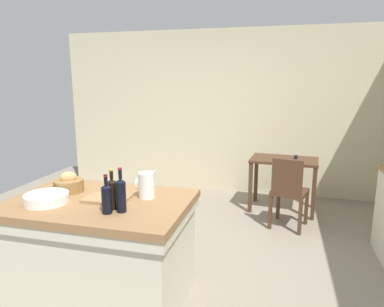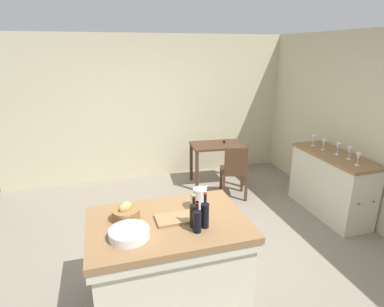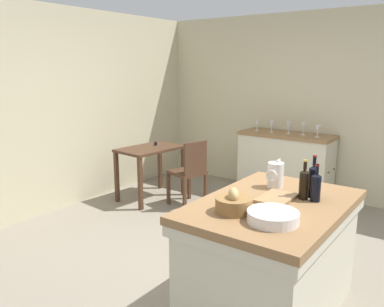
% 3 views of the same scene
% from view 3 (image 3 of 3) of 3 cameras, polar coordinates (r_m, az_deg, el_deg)
% --- Properties ---
extents(ground_plane, '(6.76, 6.76, 0.00)m').
position_cam_3_polar(ground_plane, '(3.92, 4.37, -15.69)').
color(ground_plane, gray).
extents(wall_back, '(5.32, 0.12, 2.60)m').
position_cam_3_polar(wall_back, '(5.33, -19.89, 5.87)').
color(wall_back, beige).
rests_on(wall_back, ground).
extents(wall_right, '(0.12, 5.20, 2.60)m').
position_cam_3_polar(wall_right, '(5.85, 18.36, 6.51)').
color(wall_right, beige).
rests_on(wall_right, ground).
extents(island_table, '(1.42, 0.96, 0.88)m').
position_cam_3_polar(island_table, '(3.11, 11.39, -13.95)').
color(island_table, olive).
rests_on(island_table, ground).
extents(side_cabinet, '(0.52, 1.34, 0.92)m').
position_cam_3_polar(side_cabinet, '(5.80, 13.34, -1.63)').
color(side_cabinet, olive).
rests_on(side_cabinet, ground).
extents(writing_desk, '(0.94, 0.64, 0.79)m').
position_cam_3_polar(writing_desk, '(5.54, -6.04, -0.33)').
color(writing_desk, '#472D1E').
rests_on(writing_desk, ground).
extents(wooden_chair, '(0.49, 0.49, 0.90)m').
position_cam_3_polar(wooden_chair, '(5.23, -0.34, -2.55)').
color(wooden_chair, '#472D1E').
rests_on(wooden_chair, ground).
extents(pitcher, '(0.17, 0.13, 0.25)m').
position_cam_3_polar(pitcher, '(3.28, 12.01, -3.02)').
color(pitcher, white).
rests_on(pitcher, island_table).
extents(wash_bowl, '(0.33, 0.33, 0.07)m').
position_cam_3_polar(wash_bowl, '(2.58, 11.66, -8.99)').
color(wash_bowl, white).
rests_on(wash_bowl, island_table).
extents(bread_basket, '(0.25, 0.25, 0.17)m').
position_cam_3_polar(bread_basket, '(2.70, 6.01, -7.26)').
color(bread_basket, olive).
rests_on(bread_basket, island_table).
extents(cutting_board, '(0.34, 0.23, 0.02)m').
position_cam_3_polar(cutting_board, '(3.01, 12.18, -6.34)').
color(cutting_board, '#99754C').
rests_on(cutting_board, island_table).
extents(wine_bottle_dark, '(0.07, 0.07, 0.33)m').
position_cam_3_polar(wine_bottle_dark, '(3.11, 17.18, -3.72)').
color(wine_bottle_dark, black).
rests_on(wine_bottle_dark, island_table).
extents(wine_bottle_amber, '(0.07, 0.07, 0.30)m').
position_cam_3_polar(wine_bottle_amber, '(3.04, 15.95, -4.19)').
color(wine_bottle_amber, black).
rests_on(wine_bottle_amber, island_table).
extents(wine_bottle_green, '(0.07, 0.07, 0.28)m').
position_cam_3_polar(wine_bottle_green, '(3.02, 17.54, -4.57)').
color(wine_bottle_green, black).
rests_on(wine_bottle_green, island_table).
extents(wine_glass_far_left, '(0.07, 0.07, 0.16)m').
position_cam_3_polar(wine_glass_far_left, '(5.50, 17.77, 3.42)').
color(wine_glass_far_left, white).
rests_on(wine_glass_far_left, side_cabinet).
extents(wine_glass_left, '(0.07, 0.07, 0.17)m').
position_cam_3_polar(wine_glass_left, '(5.63, 15.88, 3.81)').
color(wine_glass_left, white).
rests_on(wine_glass_left, side_cabinet).
extents(wine_glass_middle, '(0.07, 0.07, 0.17)m').
position_cam_3_polar(wine_glass_middle, '(5.70, 13.85, 3.97)').
color(wine_glass_middle, white).
rests_on(wine_glass_middle, side_cabinet).
extents(wine_glass_right, '(0.07, 0.07, 0.16)m').
position_cam_3_polar(wine_glass_right, '(5.74, 11.51, 4.13)').
color(wine_glass_right, white).
rests_on(wine_glass_right, side_cabinet).
extents(wine_glass_far_right, '(0.07, 0.07, 0.17)m').
position_cam_3_polar(wine_glass_far_right, '(5.85, 9.44, 4.38)').
color(wine_glass_far_right, white).
rests_on(wine_glass_far_right, side_cabinet).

